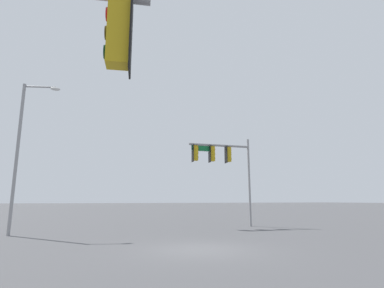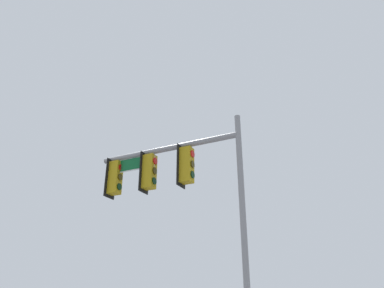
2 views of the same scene
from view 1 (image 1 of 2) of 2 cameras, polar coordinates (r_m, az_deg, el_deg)
The scene contains 3 objects.
ground_plane at distance 12.40m, azimuth 1.68°, elevation -19.48°, with size 400.00×400.00×0.00m, color #474749.
signal_pole_near at distance 22.54m, azimuth 5.53°, elevation -2.72°, with size 4.84×0.70×6.57m.
street_lamp at distance 19.74m, azimuth -29.67°, elevation -0.30°, with size 2.10×0.69×8.72m.
Camera 1 is at (4.46, 11.41, 1.90)m, focal length 28.00 mm.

